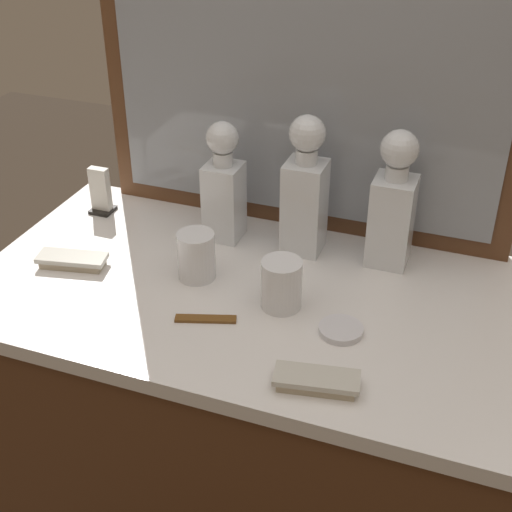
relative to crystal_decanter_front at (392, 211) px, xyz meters
name	(u,v)px	position (x,y,z in m)	size (l,w,h in m)	color
dresser	(256,455)	(-0.22, -0.20, -0.57)	(1.12, 0.61, 0.92)	brown
dresser_mirror	(306,55)	(-0.22, 0.09, 0.27)	(0.91, 0.03, 0.77)	brown
crystal_decanter_front	(392,211)	(0.00, 0.00, 0.00)	(0.08, 0.08, 0.29)	white
crystal_decanter_far_right	(305,198)	(-0.18, -0.01, 0.00)	(0.08, 0.08, 0.30)	white
crystal_decanter_center	(224,193)	(-0.36, -0.02, -0.01)	(0.08, 0.08, 0.26)	white
crystal_tumbler_rear	(281,286)	(-0.16, -0.23, -0.07)	(0.08, 0.08, 0.10)	white
crystal_tumbler_right	(196,257)	(-0.35, -0.19, -0.07)	(0.08, 0.08, 0.10)	white
silver_brush_right	(72,260)	(-0.60, -0.24, -0.10)	(0.15, 0.08, 0.02)	#B7A88C
silver_brush_far_left	(316,381)	(-0.03, -0.42, -0.10)	(0.15, 0.08, 0.02)	#B7A88C
porcelain_dish	(341,330)	(-0.03, -0.27, -0.11)	(0.08, 0.08, 0.01)	silver
tortoiseshell_comb	(206,319)	(-0.27, -0.32, -0.11)	(0.11, 0.05, 0.01)	brown
napkin_holder	(101,194)	(-0.67, -0.02, -0.07)	(0.05, 0.05, 0.11)	black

